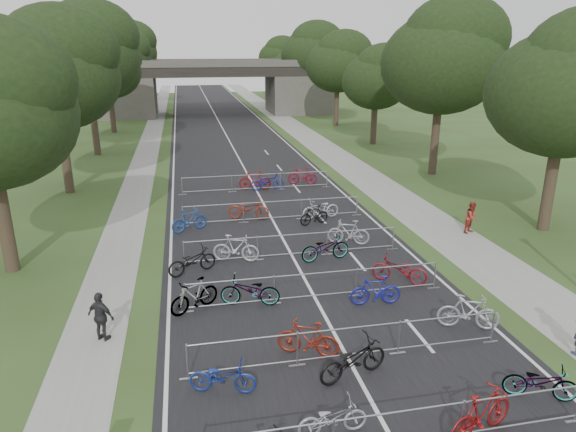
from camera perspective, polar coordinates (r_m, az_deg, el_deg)
The scene contains 48 objects.
road at distance 55.93m, azimuth -7.08°, elevation 9.28°, with size 11.00×140.00×0.01m, color black.
sidewalk_right at distance 57.11m, azimuth 1.05°, elevation 9.60°, with size 3.00×140.00×0.01m, color gray.
sidewalk_left at distance 55.86m, azimuth -14.86°, elevation 8.80°, with size 2.00×140.00×0.01m, color gray.
lane_markings at distance 55.93m, azimuth -7.08°, elevation 9.28°, with size 0.12×140.00×0.00m, color silver.
overpass_bridge at distance 70.41m, azimuth -8.26°, elevation 13.98°, with size 31.00×8.00×7.05m.
tree_right_0 at distance 27.35m, azimuth 28.78°, elevation 12.44°, with size 7.17×7.17×10.93m.
tree_left_1 at distance 33.79m, azimuth -24.45°, elevation 14.41°, with size 7.56×7.56×11.53m.
tree_right_1 at distance 37.33m, azimuth 16.97°, elevation 16.37°, with size 8.18×8.18×12.47m.
tree_left_2 at distance 45.57m, azimuth -21.41°, elevation 16.43°, with size 8.40×8.40×12.81m.
tree_right_2 at distance 48.34m, azimuth 9.92°, elevation 14.83°, with size 6.16×6.16×9.39m.
tree_left_3 at distance 57.49m, azimuth -19.32°, elevation 15.18°, with size 6.72×6.72×10.25m.
tree_right_3 at distance 59.64m, azimuth 5.67°, elevation 16.57°, with size 7.17×7.17×10.93m.
tree_left_4 at distance 69.39m, azimuth -18.17°, elevation 16.35°, with size 7.56×7.56×11.53m.
tree_right_4 at distance 71.18m, azimuth 2.74°, elevation 17.70°, with size 8.18×8.18×12.47m.
tree_left_5 at distance 81.32m, azimuth -17.35°, elevation 17.17°, with size 8.40×8.40×12.81m.
tree_right_5 at distance 82.91m, azimuth 0.60°, elevation 16.46°, with size 6.16×6.16×9.39m.
tree_left_6 at distance 93.30m, azimuth -16.59°, elevation 16.29°, with size 6.72×6.72×10.25m.
tree_right_6 at distance 94.64m, azimuth -0.99°, elevation 17.29°, with size 7.17×7.17×10.93m.
barrier_row_1 at distance 12.68m, azimuth 12.25°, elevation -22.23°, with size 9.70×0.08×1.10m.
barrier_row_2 at distance 15.37m, azimuth 6.81°, elevation -13.87°, with size 9.70×0.08×1.10m.
barrier_row_3 at distance 18.55m, azimuth 3.14°, elevation -7.78°, with size 9.70×0.08×1.10m.
barrier_row_4 at distance 22.11m, azimuth 0.54°, elevation -3.31°, with size 9.70×0.08×1.10m.
barrier_row_5 at distance 26.73m, azimuth -1.71°, elevation 0.57°, with size 9.70×0.08×1.10m.
barrier_row_6 at distance 32.43m, azimuth -3.54°, elevation 3.75°, with size 9.70×0.08×1.10m.
bike_5 at distance 12.93m, azimuth 4.98°, elevation -21.47°, with size 0.59×1.69×0.89m, color #A6A5AC.
bike_6 at distance 13.51m, azimuth 20.73°, elevation -19.88°, with size 0.57×2.03×1.22m, color maroon.
bike_7 at distance 15.33m, azimuth 26.25°, elevation -16.23°, with size 0.64×1.85×0.97m, color #9B9EA2.
bike_8 at distance 14.19m, azimuth -7.26°, elevation -17.31°, with size 0.62×1.78×0.94m, color navy.
bike_9 at distance 15.46m, azimuth 2.26°, elevation -13.45°, with size 0.53×1.88×1.13m, color maroon.
bike_10 at distance 14.66m, azimuth 7.24°, elevation -15.55°, with size 0.75×2.16×1.14m, color black.
bike_11 at distance 17.72m, azimuth 19.42°, elevation -10.05°, with size 0.56×1.97×1.18m, color #9A9AA1.
bike_12 at distance 18.09m, azimuth -10.37°, elevation -8.69°, with size 0.54×1.91×1.15m, color #9B9EA2.
bike_13 at distance 18.20m, azimuth -4.25°, elevation -8.32°, with size 0.73×2.10×1.10m, color #9B9EA2.
bike_14 at distance 18.45m, azimuth 9.72°, elevation -8.17°, with size 0.52×1.82×1.10m, color #1B1F95.
bike_15 at distance 20.24m, azimuth 12.30°, elevation -5.85°, with size 0.74×2.11×1.11m, color maroon.
bike_16 at distance 20.95m, azimuth -10.62°, elevation -4.93°, with size 0.72×2.05×1.08m, color black.
bike_17 at distance 21.78m, azimuth -5.81°, elevation -3.60°, with size 0.56×1.99×1.19m, color #B5B5BD.
bike_18 at distance 21.86m, azimuth 4.16°, elevation -3.55°, with size 0.75×2.16×1.14m, color #9B9EA2.
bike_19 at distance 23.70m, azimuth 6.73°, elevation -1.82°, with size 0.55×1.94×1.17m, color #A5A5AD.
bike_20 at distance 25.68m, azimuth -10.91°, elevation -0.47°, with size 0.53×1.89×1.14m, color #1B4194.
bike_21 at distance 27.05m, azimuth -4.40°, elevation 0.80°, with size 0.75×2.16×1.14m, color maroon.
bike_22 at distance 26.21m, azimuth 2.92°, elevation 0.07°, with size 0.46×1.64×0.98m, color black.
bike_23 at distance 27.12m, azimuth 3.66°, elevation 0.81°, with size 0.73×2.08×1.09m, color #B3B4BB.
bike_25 at distance 32.72m, azimuth -3.69°, elevation 4.01°, with size 0.58×2.04×1.23m, color maroon.
bike_26 at distance 32.55m, azimuth -2.30°, elevation 3.85°, with size 0.74×2.13×1.12m, color navy.
bike_27 at distance 33.94m, azimuth 1.62°, elevation 4.50°, with size 0.54×1.92×1.15m, color maroon.
pedestrian_b at distance 26.51m, azimuth 19.76°, elevation -0.17°, with size 0.75×0.59×1.55m, color maroon.
pedestrian_c at distance 17.05m, azimuth -20.06°, elevation -10.49°, with size 0.94×0.39×1.61m, color #272729.
Camera 1 is at (-4.32, -5.08, 8.71)m, focal length 32.00 mm.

